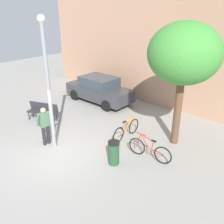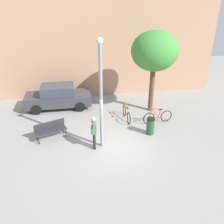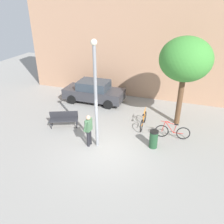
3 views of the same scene
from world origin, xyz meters
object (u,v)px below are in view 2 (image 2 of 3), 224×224
at_px(plaza_tree, 154,52).
at_px(bicycle_orange, 127,114).
at_px(park_bench, 50,129).
at_px(person_by_lamppost, 94,131).
at_px(trash_bin, 150,126).
at_px(lamppost, 101,91).
at_px(parked_car_charcoal, 58,97).
at_px(bicycle_red, 157,117).

distance_m(plaza_tree, bicycle_orange, 3.99).
height_order(park_bench, plaza_tree, plaza_tree).
height_order(person_by_lamppost, bicycle_orange, person_by_lamppost).
relative_size(person_by_lamppost, plaza_tree, 0.33).
bearing_deg(trash_bin, lamppost, -164.79).
relative_size(person_by_lamppost, park_bench, 1.01).
height_order(park_bench, parked_car_charcoal, parked_car_charcoal).
bearing_deg(lamppost, park_bench, 155.15).
distance_m(lamppost, bicycle_orange, 4.03).
relative_size(bicycle_orange, trash_bin, 1.94).
bearing_deg(plaza_tree, person_by_lamppost, -136.91).
xyz_separation_m(parked_car_charcoal, trash_bin, (4.94, -4.25, -0.30)).
distance_m(person_by_lamppost, parked_car_charcoal, 5.43).
xyz_separation_m(park_bench, bicycle_red, (6.01, 0.71, -0.16)).
relative_size(park_bench, bicycle_red, 0.92).
height_order(person_by_lamppost, plaza_tree, plaza_tree).
xyz_separation_m(lamppost, bicycle_orange, (1.80, 2.58, -2.51)).
bearing_deg(bicycle_red, lamppost, -151.69).
bearing_deg(person_by_lamppost, trash_bin, 15.44).
bearing_deg(lamppost, trash_bin, 15.21).
height_order(lamppost, bicycle_orange, lamppost).
relative_size(plaza_tree, parked_car_charcoal, 1.18).
bearing_deg(park_bench, trash_bin, -4.80).
xyz_separation_m(lamppost, parked_car_charcoal, (-2.25, 4.98, -2.12)).
height_order(park_bench, bicycle_orange, bicycle_orange).
bearing_deg(bicycle_red, bicycle_orange, 157.28).
relative_size(bicycle_red, bicycle_orange, 1.00).
bearing_deg(park_bench, bicycle_orange, 18.11).
bearing_deg(lamppost, plaza_tree, 45.08).
xyz_separation_m(bicycle_red, bicycle_orange, (-1.68, 0.70, 0.00)).
distance_m(bicycle_red, trash_bin, 1.40).
height_order(lamppost, parked_car_charcoal, lamppost).
relative_size(lamppost, bicycle_orange, 2.87).
distance_m(bicycle_red, bicycle_orange, 1.83).
relative_size(plaza_tree, trash_bin, 5.35).
bearing_deg(park_bench, plaza_tree, 21.82).
relative_size(person_by_lamppost, bicycle_orange, 0.92).
distance_m(lamppost, plaza_tree, 5.20).
xyz_separation_m(park_bench, parked_car_charcoal, (0.27, 3.81, 0.23)).
distance_m(park_bench, bicycle_red, 6.05).
bearing_deg(bicycle_red, parked_car_charcoal, 151.61).
bearing_deg(person_by_lamppost, parked_car_charcoal, 110.07).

